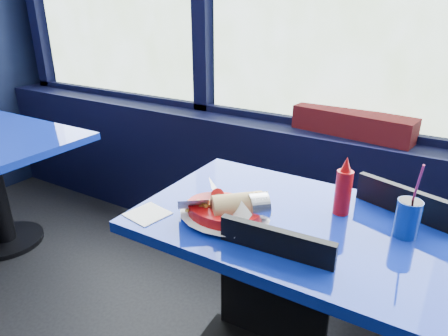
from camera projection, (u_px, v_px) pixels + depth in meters
window_sill at (308, 196)px, 2.32m from camera, size 5.00×0.26×0.80m
near_table at (307, 267)px, 1.43m from camera, size 1.20×0.70×0.75m
chair_near_back at (387, 258)px, 1.61m from camera, size 0.49×0.49×0.85m
planter_box at (352, 123)px, 2.08m from camera, size 0.64×0.24×0.12m
food_basket at (226, 210)px, 1.37m from camera, size 0.34×0.34×0.11m
ketchup_bottle at (343, 189)px, 1.39m from camera, size 0.06×0.06×0.21m
soda_cup at (408, 218)px, 1.26m from camera, size 0.08×0.08×0.26m
napkin at (148, 214)px, 1.41m from camera, size 0.15×0.15×0.00m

